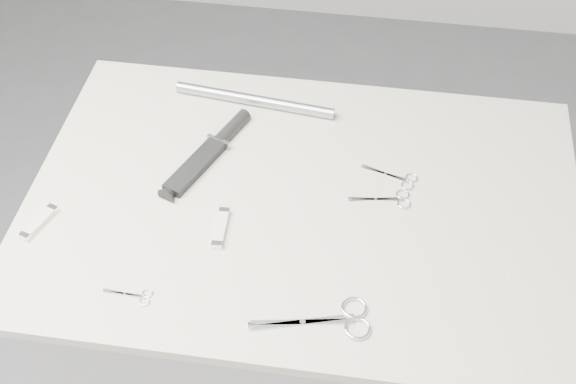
# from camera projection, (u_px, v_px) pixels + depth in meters

# --- Properties ---
(plinth) EXTENTS (0.90, 0.60, 0.90)m
(plinth) POSITION_uv_depth(u_px,v_px,m) (300.00, 345.00, 1.79)
(plinth) COLOR #B9B9B6
(plinth) RESTS_ON ground
(display_board) EXTENTS (1.00, 0.70, 0.02)m
(display_board) POSITION_uv_depth(u_px,v_px,m) (302.00, 204.00, 1.46)
(display_board) COLOR beige
(display_board) RESTS_ON plinth
(large_shears) EXTENTS (0.19, 0.09, 0.01)m
(large_shears) POSITION_uv_depth(u_px,v_px,m) (337.00, 320.00, 1.27)
(large_shears) COLOR silver
(large_shears) RESTS_ON display_board
(embroidery_scissors_a) EXTENTS (0.11, 0.05, 0.00)m
(embroidery_scissors_a) POSITION_uv_depth(u_px,v_px,m) (391.00, 199.00, 1.45)
(embroidery_scissors_a) COLOR silver
(embroidery_scissors_a) RESTS_ON display_board
(embroidery_scissors_b) EXTENTS (0.11, 0.06, 0.00)m
(embroidery_scissors_b) POSITION_uv_depth(u_px,v_px,m) (398.00, 178.00, 1.49)
(embroidery_scissors_b) COLOR silver
(embroidery_scissors_b) RESTS_ON display_board
(tiny_scissors) EXTENTS (0.08, 0.04, 0.00)m
(tiny_scissors) POSITION_uv_depth(u_px,v_px,m) (135.00, 296.00, 1.30)
(tiny_scissors) COLOR silver
(tiny_scissors) RESTS_ON display_board
(sheathed_knife) EXTENTS (0.13, 0.25, 0.03)m
(sheathed_knife) POSITION_uv_depth(u_px,v_px,m) (212.00, 148.00, 1.54)
(sheathed_knife) COLOR black
(sheathed_knife) RESTS_ON display_board
(pocket_knife_a) EXTENTS (0.04, 0.09, 0.01)m
(pocket_knife_a) POSITION_uv_depth(u_px,v_px,m) (39.00, 222.00, 1.41)
(pocket_knife_a) COLOR silver
(pocket_knife_a) RESTS_ON display_board
(pocket_knife_b) EXTENTS (0.02, 0.09, 0.01)m
(pocket_knife_b) POSITION_uv_depth(u_px,v_px,m) (221.00, 228.00, 1.40)
(pocket_knife_b) COLOR silver
(pocket_knife_b) RESTS_ON display_board
(metal_rail) EXTENTS (0.33, 0.06, 0.02)m
(metal_rail) POSITION_uv_depth(u_px,v_px,m) (254.00, 100.00, 1.63)
(metal_rail) COLOR #989BA0
(metal_rail) RESTS_ON display_board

